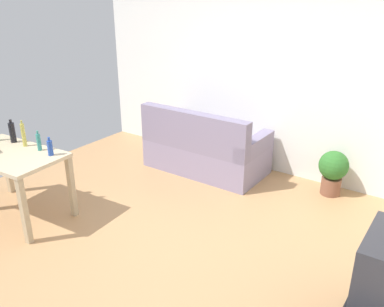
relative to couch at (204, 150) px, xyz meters
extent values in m
cube|color=tan|center=(0.46, -1.59, -0.32)|extent=(5.20, 4.40, 0.02)
cube|color=white|center=(0.46, 0.61, 1.04)|extent=(5.20, 0.10, 2.70)
cube|color=gray|center=(0.00, 0.06, -0.11)|extent=(1.64, 0.84, 0.40)
cube|color=slate|center=(0.00, -0.28, 0.35)|extent=(1.64, 0.16, 0.52)
cube|color=gray|center=(0.74, 0.06, 0.20)|extent=(0.16, 0.84, 0.22)
cube|color=gray|center=(-0.74, 0.06, 0.20)|extent=(0.16, 0.84, 0.22)
cube|color=#C6B28E|center=(-1.06, -2.22, 0.43)|extent=(1.25, 0.78, 0.04)
cube|color=tan|center=(-0.48, -2.49, 0.05)|extent=(0.06, 0.06, 0.72)
cube|color=tan|center=(-1.64, -1.95, 0.05)|extent=(0.06, 0.06, 0.72)
cube|color=tan|center=(-0.52, -1.87, 0.05)|extent=(0.06, 0.06, 0.72)
cylinder|color=brown|center=(1.69, 0.31, -0.20)|extent=(0.24, 0.24, 0.22)
sphere|color=#2D6B28|center=(1.69, 0.31, 0.08)|extent=(0.36, 0.36, 0.36)
cylinder|color=black|center=(-1.30, -1.99, 0.57)|extent=(0.07, 0.07, 0.23)
cylinder|color=black|center=(-1.30, -1.99, 0.70)|extent=(0.03, 0.03, 0.04)
cylinder|color=#BCB24C|center=(-1.09, -1.99, 0.58)|extent=(0.04, 0.04, 0.26)
cylinder|color=#BCB24C|center=(-1.09, -1.99, 0.73)|extent=(0.02, 0.02, 0.04)
cylinder|color=teal|center=(-0.84, -1.98, 0.54)|extent=(0.05, 0.05, 0.18)
cylinder|color=teal|center=(-0.84, -1.98, 0.66)|extent=(0.02, 0.02, 0.04)
cylinder|color=#2347A3|center=(-0.63, -2.00, 0.53)|extent=(0.06, 0.06, 0.16)
cylinder|color=#2347A3|center=(-0.63, -2.00, 0.63)|extent=(0.03, 0.03, 0.04)
camera|label=1|loc=(2.86, -4.38, 2.08)|focal=37.81mm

